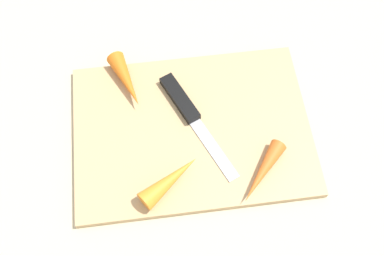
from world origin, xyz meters
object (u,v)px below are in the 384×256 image
(carrot_shortest, at_px, (127,80))
(knife, at_px, (184,105))
(cutting_board, at_px, (192,130))
(carrot_longest, at_px, (262,172))
(carrot_medium, at_px, (170,180))

(carrot_shortest, bearing_deg, knife, 40.85)
(knife, height_order, carrot_shortest, carrot_shortest)
(knife, relative_size, carrot_shortest, 1.94)
(cutting_board, xyz_separation_m, knife, (-0.01, 0.04, 0.01))
(carrot_longest, bearing_deg, carrot_medium, -52.45)
(carrot_medium, xyz_separation_m, carrot_longest, (0.13, -0.00, -0.00))
(cutting_board, distance_m, knife, 0.04)
(cutting_board, bearing_deg, carrot_shortest, 136.19)
(cutting_board, height_order, carrot_shortest, carrot_shortest)
(carrot_medium, distance_m, carrot_longest, 0.13)
(carrot_medium, bearing_deg, cutting_board, 29.16)
(carrot_longest, xyz_separation_m, carrot_shortest, (-0.18, 0.18, 0.00))
(knife, bearing_deg, carrot_shortest, -144.87)
(knife, xyz_separation_m, carrot_longest, (0.10, -0.13, 0.01))
(carrot_medium, height_order, carrot_longest, carrot_medium)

